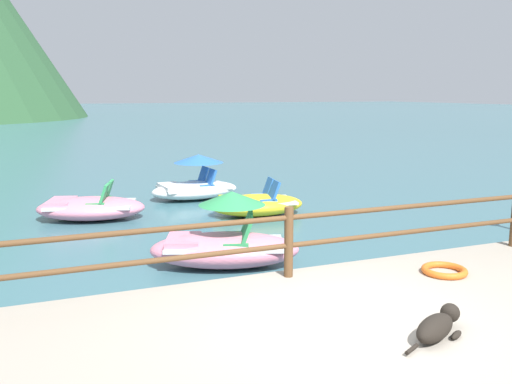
{
  "coord_description": "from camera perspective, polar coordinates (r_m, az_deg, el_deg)",
  "views": [
    {
      "loc": [
        -2.98,
        -4.77,
        2.83
      ],
      "look_at": [
        0.91,
        5.0,
        0.9
      ],
      "focal_mm": 38.26,
      "sensor_mm": 36.0,
      "label": 1
    }
  ],
  "objects": [
    {
      "name": "life_ring",
      "position": [
        7.9,
        19.1,
        -7.75
      ],
      "size": [
        0.61,
        0.61,
        0.09
      ],
      "primitive_type": "torus",
      "color": "orange",
      "rests_on": "promenade_dock"
    },
    {
      "name": "pedal_boat_2",
      "position": [
        14.77,
        -6.38,
        0.85
      ],
      "size": [
        2.49,
        1.6,
        1.19
      ],
      "color": "white",
      "rests_on": "ground"
    },
    {
      "name": "dock_railing",
      "position": [
        7.23,
        3.45,
        -4.48
      ],
      "size": [
        23.92,
        0.12,
        0.95
      ],
      "color": "brown",
      "rests_on": "promenade_dock"
    },
    {
      "name": "pedal_boat_0",
      "position": [
        12.7,
        0.06,
        -1.28
      ],
      "size": [
        2.31,
        1.48,
        0.83
      ],
      "color": "yellow",
      "rests_on": "ground"
    },
    {
      "name": "pedal_boat_6",
      "position": [
        8.99,
        -3.26,
        -5.28
      ],
      "size": [
        2.69,
        1.9,
        1.25
      ],
      "color": "pink",
      "rests_on": "ground"
    },
    {
      "name": "dog_resting",
      "position": [
        5.92,
        18.46,
        -13.1
      ],
      "size": [
        1.01,
        0.55,
        0.26
      ],
      "color": "black",
      "rests_on": "promenade_dock"
    },
    {
      "name": "ground_plane",
      "position": [
        44.95,
        -17.98,
        6.29
      ],
      "size": [
        200.0,
        200.0,
        0.0
      ],
      "primitive_type": "plane",
      "color": "#3D6B75"
    },
    {
      "name": "pedal_boat_4",
      "position": [
        12.84,
        -16.93,
        -1.56
      ],
      "size": [
        2.68,
        1.98,
        0.85
      ],
      "color": "pink",
      "rests_on": "ground"
    }
  ]
}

